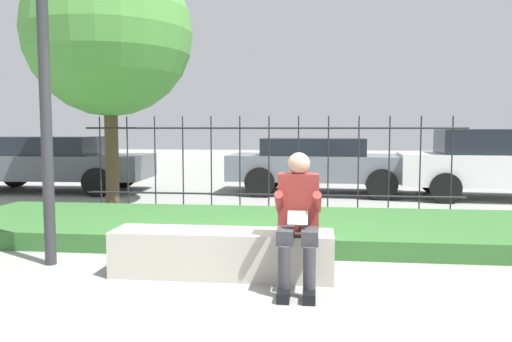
% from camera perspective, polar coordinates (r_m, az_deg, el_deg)
% --- Properties ---
extents(ground_plane, '(60.00, 60.00, 0.00)m').
position_cam_1_polar(ground_plane, '(5.15, -2.34, -11.88)').
color(ground_plane, gray).
extents(stone_bench, '(2.22, 0.51, 0.46)m').
position_cam_1_polar(stone_bench, '(5.11, -3.87, -9.61)').
color(stone_bench, '#B7B2A3').
rests_on(stone_bench, ground_plane).
extents(person_seated_reader, '(0.42, 0.73, 1.26)m').
position_cam_1_polar(person_seated_reader, '(4.65, 4.85, -4.97)').
color(person_seated_reader, black).
rests_on(person_seated_reader, ground_plane).
extents(grass_berm, '(8.60, 2.44, 0.23)m').
position_cam_1_polar(grass_berm, '(6.97, 0.14, -6.47)').
color(grass_berm, '#33662D').
rests_on(grass_berm, ground_plane).
extents(iron_fence, '(6.60, 0.03, 1.70)m').
position_cam_1_polar(iron_fence, '(8.63, 1.49, 0.89)').
color(iron_fence, '#232326').
rests_on(iron_fence, ground_plane).
extents(car_parked_right, '(4.47, 2.14, 1.47)m').
position_cam_1_polar(car_parked_right, '(11.67, 26.51, 0.86)').
color(car_parked_right, silver).
rests_on(car_parked_right, ground_plane).
extents(car_parked_left, '(4.62, 2.06, 1.30)m').
position_cam_1_polar(car_parked_left, '(12.74, -22.44, 1.00)').
color(car_parked_left, '#4C5156').
rests_on(car_parked_left, ground_plane).
extents(car_parked_center, '(4.23, 2.03, 1.27)m').
position_cam_1_polar(car_parked_center, '(11.46, 7.28, 0.90)').
color(car_parked_center, slate).
rests_on(car_parked_center, ground_plane).
extents(street_lamp, '(0.28, 0.28, 4.61)m').
position_cam_1_polar(street_lamp, '(5.95, -23.27, 17.04)').
color(street_lamp, '#2D2D30').
rests_on(street_lamp, ground_plane).
extents(tree_behind_fence, '(3.09, 3.09, 4.81)m').
position_cam_1_polar(tree_behind_fence, '(9.97, -16.46, 14.87)').
color(tree_behind_fence, '#4C3D28').
rests_on(tree_behind_fence, ground_plane).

